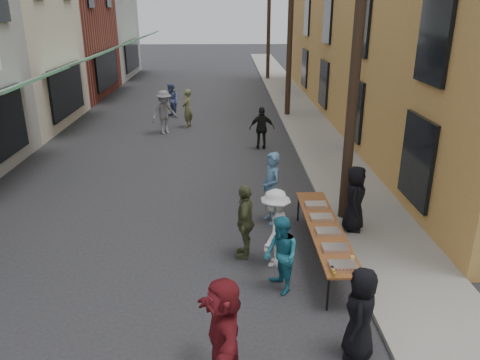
{
  "coord_description": "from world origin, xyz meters",
  "views": [
    {
      "loc": [
        1.34,
        -7.94,
        5.25
      ],
      "look_at": [
        1.62,
        2.53,
        1.3
      ],
      "focal_mm": 35.0,
      "sensor_mm": 36.0,
      "label": 1
    }
  ],
  "objects_px": {
    "utility_pole_near": "(358,39)",
    "utility_pole_far": "(269,15)",
    "guest_front_a": "(361,314)",
    "serving_table": "(325,229)",
    "catering_tray_sausage": "(343,266)",
    "guest_front_c": "(281,255)",
    "server": "(355,198)",
    "utility_pole_mid": "(290,21)"
  },
  "relations": [
    {
      "from": "utility_pole_near",
      "to": "utility_pole_far",
      "type": "relative_size",
      "value": 1.0
    },
    {
      "from": "guest_front_c",
      "to": "server",
      "type": "relative_size",
      "value": 0.96
    },
    {
      "from": "utility_pole_mid",
      "to": "guest_front_a",
      "type": "xyz_separation_m",
      "value": [
        -0.94,
        -16.98,
        -3.72
      ]
    },
    {
      "from": "serving_table",
      "to": "utility_pole_mid",
      "type": "bearing_deg",
      "value": 86.35
    },
    {
      "from": "serving_table",
      "to": "server",
      "type": "xyz_separation_m",
      "value": [
        0.94,
        1.19,
        0.19
      ]
    },
    {
      "from": "guest_front_c",
      "to": "server",
      "type": "distance_m",
      "value": 3.15
    },
    {
      "from": "serving_table",
      "to": "guest_front_a",
      "type": "height_order",
      "value": "guest_front_a"
    },
    {
      "from": "guest_front_a",
      "to": "server",
      "type": "bearing_deg",
      "value": -172.12
    },
    {
      "from": "server",
      "to": "utility_pole_far",
      "type": "bearing_deg",
      "value": 19.11
    },
    {
      "from": "catering_tray_sausage",
      "to": "guest_front_c",
      "type": "relative_size",
      "value": 0.32
    },
    {
      "from": "serving_table",
      "to": "server",
      "type": "height_order",
      "value": "server"
    },
    {
      "from": "utility_pole_near",
      "to": "guest_front_c",
      "type": "bearing_deg",
      "value": -122.05
    },
    {
      "from": "utility_pole_far",
      "to": "guest_front_a",
      "type": "xyz_separation_m",
      "value": [
        -0.94,
        -28.98,
        -3.72
      ]
    },
    {
      "from": "guest_front_a",
      "to": "serving_table",
      "type": "bearing_deg",
      "value": -159.93
    },
    {
      "from": "guest_front_c",
      "to": "server",
      "type": "xyz_separation_m",
      "value": [
        2.02,
        2.41,
        0.13
      ]
    },
    {
      "from": "utility_pole_near",
      "to": "guest_front_a",
      "type": "distance_m",
      "value": 6.29
    },
    {
      "from": "utility_pole_mid",
      "to": "utility_pole_far",
      "type": "relative_size",
      "value": 1.0
    },
    {
      "from": "utility_pole_far",
      "to": "utility_pole_near",
      "type": "bearing_deg",
      "value": -90.0
    },
    {
      "from": "catering_tray_sausage",
      "to": "guest_front_a",
      "type": "distance_m",
      "value": 1.4
    },
    {
      "from": "utility_pole_mid",
      "to": "guest_front_a",
      "type": "relative_size",
      "value": 5.77
    },
    {
      "from": "utility_pole_mid",
      "to": "utility_pole_near",
      "type": "bearing_deg",
      "value": -90.0
    },
    {
      "from": "serving_table",
      "to": "guest_front_c",
      "type": "xyz_separation_m",
      "value": [
        -1.09,
        -1.22,
        0.06
      ]
    },
    {
      "from": "guest_front_c",
      "to": "guest_front_a",
      "type": "bearing_deg",
      "value": 12.1
    },
    {
      "from": "utility_pole_near",
      "to": "utility_pole_far",
      "type": "xyz_separation_m",
      "value": [
        0.0,
        24.0,
        0.0
      ]
    },
    {
      "from": "utility_pole_near",
      "to": "guest_front_a",
      "type": "xyz_separation_m",
      "value": [
        -0.94,
        -4.98,
        -3.72
      ]
    },
    {
      "from": "utility_pole_near",
      "to": "guest_front_a",
      "type": "relative_size",
      "value": 5.77
    },
    {
      "from": "utility_pole_far",
      "to": "utility_pole_mid",
      "type": "bearing_deg",
      "value": -90.0
    },
    {
      "from": "utility_pole_near",
      "to": "utility_pole_mid",
      "type": "relative_size",
      "value": 1.0
    },
    {
      "from": "serving_table",
      "to": "server",
      "type": "relative_size",
      "value": 2.48
    },
    {
      "from": "serving_table",
      "to": "catering_tray_sausage",
      "type": "relative_size",
      "value": 8.0
    },
    {
      "from": "utility_pole_far",
      "to": "catering_tray_sausage",
      "type": "height_order",
      "value": "utility_pole_far"
    },
    {
      "from": "utility_pole_mid",
      "to": "catering_tray_sausage",
      "type": "height_order",
      "value": "utility_pole_mid"
    },
    {
      "from": "serving_table",
      "to": "guest_front_c",
      "type": "bearing_deg",
      "value": -131.71
    },
    {
      "from": "catering_tray_sausage",
      "to": "server",
      "type": "distance_m",
      "value": 2.99
    },
    {
      "from": "guest_front_a",
      "to": "server",
      "type": "height_order",
      "value": "server"
    },
    {
      "from": "guest_front_c",
      "to": "serving_table",
      "type": "bearing_deg",
      "value": 120.92
    },
    {
      "from": "utility_pole_near",
      "to": "catering_tray_sausage",
      "type": "relative_size",
      "value": 18.0
    },
    {
      "from": "utility_pole_near",
      "to": "catering_tray_sausage",
      "type": "xyz_separation_m",
      "value": [
        -0.89,
        -3.58,
        -3.71
      ]
    },
    {
      "from": "catering_tray_sausage",
      "to": "utility_pole_far",
      "type": "bearing_deg",
      "value": 88.15
    },
    {
      "from": "serving_table",
      "to": "utility_pole_far",
      "type": "bearing_deg",
      "value": 88.04
    },
    {
      "from": "guest_front_a",
      "to": "catering_tray_sausage",
      "type": "bearing_deg",
      "value": -161.03
    },
    {
      "from": "guest_front_c",
      "to": "utility_pole_mid",
      "type": "bearing_deg",
      "value": 155.2
    }
  ]
}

